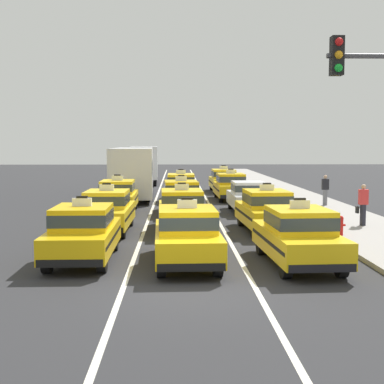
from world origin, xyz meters
TOP-DOWN VIEW (x-y plane):
  - ground_plane at (0.00, 0.00)m, footprint 160.00×160.00m
  - lane_stripe_left_center at (-1.60, 20.00)m, footprint 0.14×80.00m
  - lane_stripe_center_right at (1.60, 20.00)m, footprint 0.14×80.00m
  - sidewalk_curb at (7.20, 15.00)m, footprint 4.00×90.00m
  - taxi_left_nearest at (-3.07, 3.17)m, footprint 1.86×4.58m
  - taxi_left_second at (-3.03, 8.51)m, footprint 1.86×4.58m
  - taxi_left_third at (-3.26, 14.49)m, footprint 1.86×4.58m
  - bus_left_fourth at (-3.14, 23.01)m, footprint 2.95×11.29m
  - box_truck_left_fifth at (-3.09, 34.19)m, footprint 2.46×7.03m
  - taxi_center_nearest at (-0.01, 2.63)m, footprint 1.95×4.61m
  - taxi_center_second at (-0.09, 8.70)m, footprint 1.95×4.61m
  - taxi_center_third at (-0.07, 14.00)m, footprint 2.03×4.64m
  - taxi_center_fourth at (-0.02, 20.30)m, footprint 1.85×4.57m
  - taxi_right_nearest at (3.18, 2.43)m, footprint 2.02×4.64m
  - taxi_right_second at (3.25, 8.43)m, footprint 2.00×4.63m
  - sedan_right_third at (3.35, 14.56)m, footprint 1.81×4.32m
  - taxi_right_fourth at (3.07, 20.69)m, footprint 1.89×4.59m
  - taxi_right_fifth at (3.12, 26.34)m, footprint 1.88×4.59m
  - pedestrian_mid_block at (7.32, 8.98)m, footprint 0.47×0.24m
  - pedestrian_by_storefront at (7.80, 16.33)m, footprint 0.36×0.24m
  - fire_hydrant at (5.68, 6.60)m, footprint 0.36×0.22m

SIDE VIEW (x-z plane):
  - ground_plane at x=0.00m, z-range 0.00..0.00m
  - lane_stripe_left_center at x=-1.60m, z-range 0.00..0.01m
  - lane_stripe_center_right at x=1.60m, z-range 0.00..0.01m
  - sidewalk_curb at x=7.20m, z-range 0.00..0.15m
  - fire_hydrant at x=5.68m, z-range 0.18..0.91m
  - sedan_right_third at x=3.35m, z-range 0.06..1.64m
  - taxi_left_nearest at x=-3.07m, z-range -0.10..1.86m
  - taxi_left_second at x=-3.03m, z-range -0.10..1.86m
  - taxi_left_third at x=-3.26m, z-range -0.10..1.86m
  - taxi_center_nearest at x=-0.01m, z-range -0.10..1.86m
  - taxi_center_second at x=-0.09m, z-range -0.10..1.86m
  - taxi_center_third at x=-0.07m, z-range -0.10..1.86m
  - taxi_center_fourth at x=-0.02m, z-range -0.10..1.86m
  - taxi_right_nearest at x=3.18m, z-range -0.10..1.86m
  - taxi_right_second at x=3.25m, z-range -0.10..1.86m
  - taxi_right_fourth at x=3.07m, z-range -0.10..1.86m
  - taxi_right_fifth at x=3.12m, z-range -0.10..1.86m
  - pedestrian_by_storefront at x=7.80m, z-range 0.16..1.81m
  - pedestrian_mid_block at x=7.32m, z-range 0.15..1.85m
  - box_truck_left_fifth at x=-3.09m, z-range 0.14..3.41m
  - bus_left_fourth at x=-3.14m, z-range 0.21..3.43m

